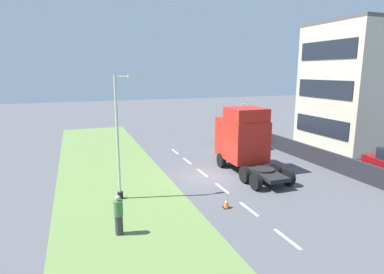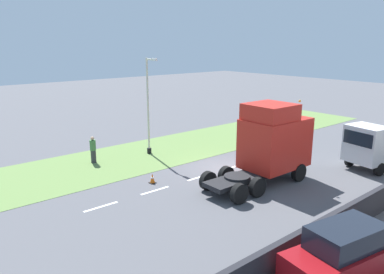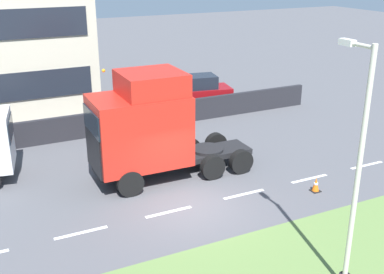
{
  "view_description": "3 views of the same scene",
  "coord_description": "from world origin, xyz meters",
  "views": [
    {
      "loc": [
        -8.08,
        -18.97,
        6.97
      ],
      "look_at": [
        -0.78,
        0.86,
        2.62
      ],
      "focal_mm": 30.0,
      "sensor_mm": 36.0,
      "label": 1
    },
    {
      "loc": [
        15.73,
        -16.17,
        7.78
      ],
      "look_at": [
        -2.12,
        -1.08,
        1.86
      ],
      "focal_mm": 35.0,
      "sensor_mm": 36.0,
      "label": 2
    },
    {
      "loc": [
        -14.19,
        6.9,
        8.63
      ],
      "look_at": [
        -0.31,
        0.11,
        2.88
      ],
      "focal_mm": 45.0,
      "sensor_mm": 36.0,
      "label": 3
    }
  ],
  "objects": [
    {
      "name": "building_block",
      "position": [
        17.94,
        3.47,
        5.62
      ],
      "size": [
        11.11,
        7.44,
        12.32
      ],
      "color": "beige",
      "rests_on": "ground"
    },
    {
      "name": "ground_plane",
      "position": [
        0.0,
        0.0,
        0.0
      ],
      "size": [
        120.0,
        120.0,
        0.0
      ],
      "primitive_type": "plane",
      "color": "#515156",
      "rests_on": "ground"
    },
    {
      "name": "lamp_post",
      "position": [
        -5.94,
        -1.82,
        3.15
      ],
      "size": [
        1.27,
        0.31,
        6.78
      ],
      "color": "black",
      "rests_on": "ground"
    },
    {
      "name": "traffic_cone_lead",
      "position": [
        -1.01,
        -4.97,
        0.28
      ],
      "size": [
        0.36,
        0.36,
        0.58
      ],
      "color": "black",
      "rests_on": "ground"
    },
    {
      "name": "lorry_cab",
      "position": [
        2.98,
        0.55,
        2.26
      ],
      "size": [
        2.72,
        6.9,
        4.65
      ],
      "rotation": [
        0.0,
        0.0,
        -0.02
      ],
      "color": "black",
      "rests_on": "ground"
    },
    {
      "name": "parked_car",
      "position": [
        10.7,
        -5.37,
        1.04
      ],
      "size": [
        2.45,
        4.74,
        2.15
      ],
      "rotation": [
        0.0,
        0.0,
        -0.17
      ],
      "color": "maroon",
      "rests_on": "ground"
    },
    {
      "name": "boundary_wall",
      "position": [
        9.0,
        0.0,
        0.63
      ],
      "size": [
        0.25,
        24.0,
        1.26
      ],
      "color": "#232328",
      "rests_on": "ground"
    },
    {
      "name": "lane_markings",
      "position": [
        0.0,
        -0.7,
        0.0
      ],
      "size": [
        0.16,
        17.8,
        0.0
      ],
      "color": "white",
      "rests_on": "ground"
    }
  ]
}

